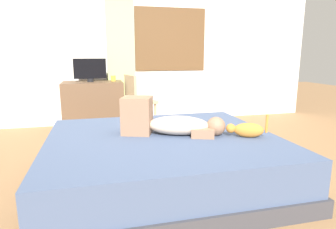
# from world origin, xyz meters

# --- Properties ---
(ground_plane) EXTENTS (16.00, 16.00, 0.00)m
(ground_plane) POSITION_xyz_m (0.00, 0.00, 0.00)
(ground_plane) COLOR olive
(back_wall_with_window) EXTENTS (6.40, 0.14, 2.90)m
(back_wall_with_window) POSITION_xyz_m (0.01, 2.47, 1.45)
(back_wall_with_window) COLOR silver
(back_wall_with_window) RESTS_ON ground
(bed) EXTENTS (2.07, 1.84, 0.43)m
(bed) POSITION_xyz_m (-0.11, -0.05, 0.21)
(bed) COLOR #38383D
(bed) RESTS_ON ground
(person_lying) EXTENTS (0.93, 0.52, 0.34)m
(person_lying) POSITION_xyz_m (-0.05, -0.01, 0.55)
(person_lying) COLOR #CCB299
(person_lying) RESTS_ON bed
(cat) EXTENTS (0.34, 0.21, 0.21)m
(cat) POSITION_xyz_m (0.60, -0.27, 0.50)
(cat) COLOR #C67A2D
(cat) RESTS_ON bed
(desk) EXTENTS (0.90, 0.56, 0.74)m
(desk) POSITION_xyz_m (-0.72, 2.07, 0.37)
(desk) COLOR brown
(desk) RESTS_ON ground
(tv_monitor) EXTENTS (0.48, 0.10, 0.35)m
(tv_monitor) POSITION_xyz_m (-0.75, 2.07, 0.92)
(tv_monitor) COLOR black
(tv_monitor) RESTS_ON desk
(cup) EXTENTS (0.07, 0.07, 0.09)m
(cup) POSITION_xyz_m (-0.40, 2.10, 0.78)
(cup) COLOR gold
(cup) RESTS_ON desk
(chair_by_desk) EXTENTS (0.46, 0.46, 0.86)m
(chair_by_desk) POSITION_xyz_m (-0.09, 1.70, 0.51)
(chair_by_desk) COLOR tan
(chair_by_desk) RESTS_ON ground
(curtain_left) EXTENTS (0.44, 0.06, 2.43)m
(curtain_left) POSITION_xyz_m (-0.25, 2.35, 1.22)
(curtain_left) COLOR #ADCC75
(curtain_left) RESTS_ON ground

